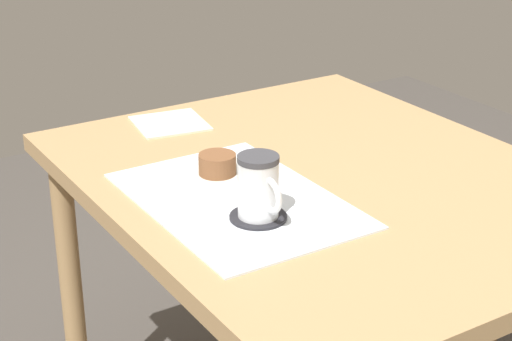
{
  "coord_description": "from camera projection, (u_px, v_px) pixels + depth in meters",
  "views": [
    {
      "loc": [
        1.19,
        -0.9,
        1.37
      ],
      "look_at": [
        0.01,
        -0.16,
        0.77
      ],
      "focal_mm": 60.0,
      "sensor_mm": 36.0,
      "label": 1
    }
  ],
  "objects": [
    {
      "name": "coffee_coaster",
      "position": [
        258.0,
        217.0,
        1.45
      ],
      "size": [
        0.1,
        0.1,
        0.0
      ],
      "primitive_type": "cylinder",
      "color": "#232328",
      "rests_on": "placemat"
    },
    {
      "name": "dining_table",
      "position": [
        325.0,
        214.0,
        1.66
      ],
      "size": [
        1.05,
        0.84,
        0.72
      ],
      "color": "tan",
      "rests_on": "ground_plane"
    },
    {
      "name": "pastry_plate",
      "position": [
        218.0,
        177.0,
        1.59
      ],
      "size": [
        0.17,
        0.17,
        0.01
      ],
      "primitive_type": "cylinder",
      "color": "silver",
      "rests_on": "placemat"
    },
    {
      "name": "placemat",
      "position": [
        237.0,
        200.0,
        1.52
      ],
      "size": [
        0.46,
        0.31,
        0.0
      ],
      "primitive_type": "cube",
      "color": "white",
      "rests_on": "dining_table"
    },
    {
      "name": "paper_napkin",
      "position": [
        170.0,
        123.0,
        1.89
      ],
      "size": [
        0.17,
        0.17,
        0.0
      ],
      "primitive_type": "cube",
      "rotation": [
        0.0,
        0.0,
        -0.16
      ],
      "color": "silver",
      "rests_on": "dining_table"
    },
    {
      "name": "coffee_mug",
      "position": [
        259.0,
        187.0,
        1.42
      ],
      "size": [
        0.1,
        0.07,
        0.11
      ],
      "color": "white",
      "rests_on": "coffee_coaster"
    },
    {
      "name": "pastry",
      "position": [
        217.0,
        164.0,
        1.58
      ],
      "size": [
        0.07,
        0.07,
        0.04
      ],
      "primitive_type": "cylinder",
      "color": "brown",
      "rests_on": "pastry_plate"
    }
  ]
}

